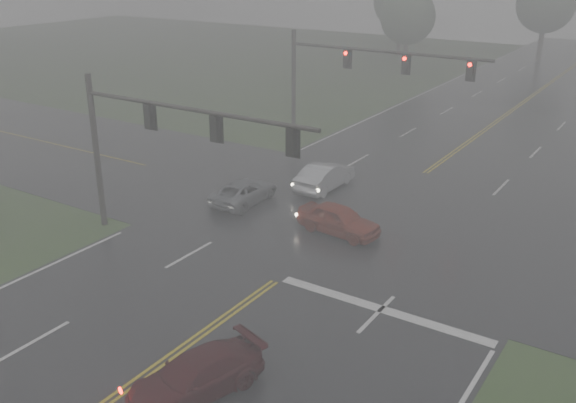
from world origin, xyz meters
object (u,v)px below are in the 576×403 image
Objects in this scene: sedan_silver at (325,189)px; car_grey at (244,203)px; sedan_red at (338,233)px; signal_gantry_far at (348,70)px; sedan_maroon at (197,394)px; signal_gantry_near at (152,133)px.

car_grey is (-2.51, -4.11, 0.00)m from sedan_silver.
signal_gantry_far is at bearing 32.54° from sedan_red.
signal_gantry_far is (-5.95, 11.82, 5.33)m from sedan_red.
sedan_maroon is 0.99× the size of sedan_silver.
signal_gantry_near is (-6.38, -5.24, 5.10)m from sedan_red.
car_grey is (-6.06, 0.76, 0.00)m from sedan_red.
car_grey is at bearing 138.87° from sedan_maroon.
signal_gantry_near reaches higher than sedan_silver.
signal_gantry_far is at bearing -92.38° from car_grey.
sedan_red is at bearing 171.04° from car_grey.
signal_gantry_near reaches higher than sedan_red.
car_grey is at bearing 88.67° from sedan_red.
sedan_red reaches higher than sedan_maroon.
sedan_red reaches higher than car_grey.
sedan_red is at bearing -63.27° from signal_gantry_far.
sedan_silver is 1.03× the size of car_grey.
sedan_maroon is 1.01× the size of car_grey.
signal_gantry_near is 0.91× the size of signal_gantry_far.
sedan_silver is at bearing 125.38° from sedan_maroon.
sedan_silver is at bearing 74.39° from signal_gantry_near.
sedan_silver reaches higher than sedan_maroon.
car_grey is 0.35× the size of signal_gantry_near.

